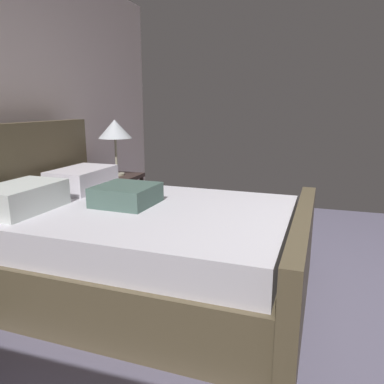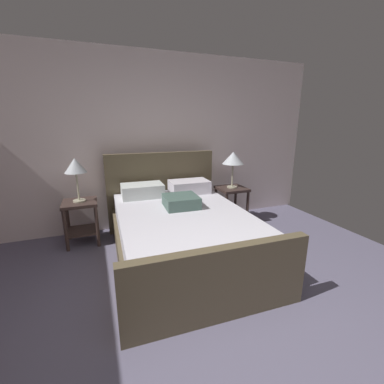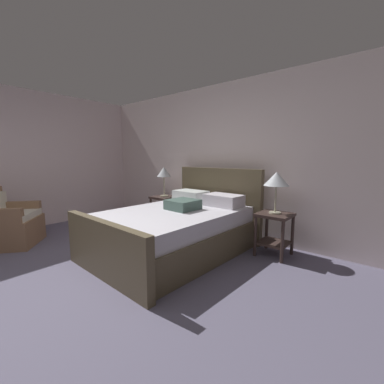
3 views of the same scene
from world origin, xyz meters
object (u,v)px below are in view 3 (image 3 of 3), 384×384
object	(u,v)px
bed	(177,228)
armchair	(7,224)
table_lamp_left	(164,173)
table_lamp_right	(276,180)
nightstand_right	(274,227)
nightstand_left	(164,206)

from	to	relation	value
bed	armchair	world-z (taller)	bed
table_lamp_left	armchair	xyz separation A→B (m)	(-1.05, -2.35, -0.72)
table_lamp_right	armchair	world-z (taller)	table_lamp_right
nightstand_right	nightstand_left	xyz separation A→B (m)	(-2.27, 0.07, 0.00)
bed	nightstand_right	distance (m)	1.37
nightstand_right	table_lamp_left	bearing A→B (deg)	178.29
table_lamp_right	armchair	xyz separation A→B (m)	(-3.32, -2.29, -0.72)
bed	armchair	size ratio (longest dim) A/B	2.24
nightstand_right	nightstand_left	distance (m)	2.27
bed	table_lamp_right	bearing A→B (deg)	34.22
nightstand_right	table_lamp_left	xyz separation A→B (m)	(-2.27, 0.07, 0.66)
bed	nightstand_left	xyz separation A→B (m)	(-1.14, 0.84, 0.06)
table_lamp_left	nightstand_left	bearing A→B (deg)	-79.38
bed	table_lamp_right	world-z (taller)	bed
armchair	table_lamp_right	bearing A→B (deg)	34.51
bed	table_lamp_right	xyz separation A→B (m)	(1.13, 0.77, 0.72)
nightstand_left	table_lamp_right	bearing A→B (deg)	-1.71
bed	armchair	xyz separation A→B (m)	(-2.19, -1.52, 0.00)
bed	nightstand_left	bearing A→B (deg)	143.62
table_lamp_left	armchair	size ratio (longest dim) A/B	0.57
bed	table_lamp_left	distance (m)	1.59
bed	table_lamp_left	xyz separation A→B (m)	(-1.14, 0.84, 0.72)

